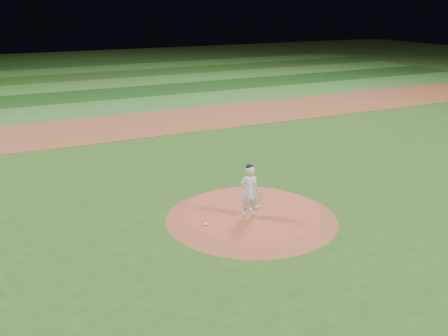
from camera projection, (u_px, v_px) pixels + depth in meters
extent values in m
plane|color=#28501A|center=(251.00, 218.00, 16.05)|extent=(120.00, 120.00, 0.00)
cube|color=brown|center=(130.00, 125.00, 27.96)|extent=(70.00, 6.00, 0.02)
cube|color=#326D27|center=(106.00, 108.00, 32.64)|extent=(70.00, 5.00, 0.02)
cube|color=#184115|center=(90.00, 95.00, 36.89)|extent=(70.00, 5.00, 0.02)
cube|color=#377329|center=(77.00, 85.00, 41.15)|extent=(70.00, 5.00, 0.02)
cube|color=#244C18|center=(67.00, 78.00, 45.40)|extent=(70.00, 5.00, 0.02)
cube|color=#377129|center=(58.00, 71.00, 49.65)|extent=(70.00, 5.00, 0.02)
cube|color=#234917|center=(51.00, 65.00, 53.91)|extent=(70.00, 5.00, 0.02)
cone|color=#A14E32|center=(251.00, 215.00, 16.01)|extent=(5.50, 5.50, 0.25)
cube|color=silver|center=(255.00, 208.00, 16.17)|extent=(0.52, 0.33, 0.03)
ellipsoid|color=silver|center=(206.00, 224.00, 14.94)|extent=(0.13, 0.13, 0.07)
imported|color=white|center=(249.00, 191.00, 15.37)|extent=(0.65, 0.49, 1.64)
ellipsoid|color=black|center=(250.00, 167.00, 15.11)|extent=(0.22, 0.22, 0.15)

